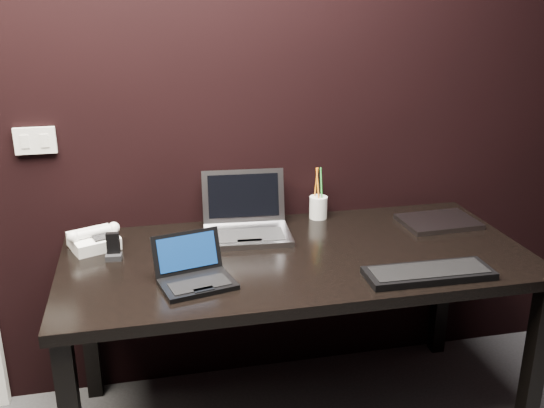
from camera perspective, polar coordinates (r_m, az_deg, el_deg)
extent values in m
plane|color=black|center=(2.41, -6.97, 10.91)|extent=(4.00, 0.00, 4.00)
cube|color=silver|center=(2.45, -21.40, 5.58)|extent=(0.15, 0.02, 0.10)
cube|color=silver|center=(2.45, -22.24, 5.45)|extent=(0.03, 0.01, 0.05)
cube|color=silver|center=(2.44, -20.61, 5.60)|extent=(0.03, 0.01, 0.05)
cube|color=black|center=(2.24, 2.36, -5.09)|extent=(1.70, 0.80, 0.04)
cube|color=black|center=(2.47, 23.37, -14.19)|extent=(0.06, 0.06, 0.70)
cube|color=black|center=(2.67, -16.91, -10.60)|extent=(0.06, 0.06, 0.70)
cube|color=black|center=(2.97, 15.70, -7.31)|extent=(0.06, 0.06, 0.70)
cube|color=black|center=(2.00, -7.01, -7.50)|extent=(0.26, 0.21, 0.02)
cube|color=black|center=(1.98, -6.84, -7.49)|extent=(0.21, 0.13, 0.00)
cube|color=black|center=(1.95, -6.43, -8.00)|extent=(0.07, 0.04, 0.00)
cube|color=black|center=(2.06, -8.00, -4.48)|extent=(0.24, 0.10, 0.13)
cube|color=#091E47|center=(2.05, -7.96, -4.49)|extent=(0.20, 0.08, 0.11)
cube|color=#99999F|center=(2.36, -2.32, -2.96)|extent=(0.35, 0.26, 0.02)
cube|color=black|center=(2.33, -2.25, -2.93)|extent=(0.28, 0.15, 0.00)
cube|color=#97979C|center=(2.27, -2.09, -3.52)|extent=(0.10, 0.05, 0.00)
cube|color=#9B9BA0|center=(2.46, -2.71, 0.79)|extent=(0.34, 0.09, 0.21)
cube|color=black|center=(2.45, -2.69, 0.78)|extent=(0.29, 0.07, 0.17)
cube|color=black|center=(2.12, 14.53, -6.34)|extent=(0.44, 0.16, 0.02)
cube|color=black|center=(2.11, 14.56, -6.00)|extent=(0.40, 0.12, 0.00)
cube|color=gray|center=(2.59, 15.38, -1.62)|extent=(0.31, 0.23, 0.02)
cube|color=white|center=(2.36, -16.41, -3.41)|extent=(0.21, 0.20, 0.07)
cylinder|color=white|center=(2.34, -16.43, -2.56)|extent=(0.15, 0.09, 0.03)
sphere|color=white|center=(2.32, -18.22, -2.94)|extent=(0.06, 0.06, 0.05)
sphere|color=white|center=(2.36, -14.67, -2.18)|extent=(0.06, 0.06, 0.05)
cube|color=black|center=(2.32, -15.73, -2.98)|extent=(0.08, 0.07, 0.01)
cube|color=black|center=(2.25, -14.71, -3.80)|extent=(0.05, 0.03, 0.10)
cube|color=black|center=(2.25, -14.67, -4.85)|extent=(0.06, 0.05, 0.02)
cylinder|color=silver|center=(2.57, 4.38, -0.31)|extent=(0.09, 0.09, 0.09)
cylinder|color=orange|center=(2.54, 4.17, 1.95)|extent=(0.01, 0.03, 0.14)
cylinder|color=green|center=(2.53, 4.66, 1.86)|extent=(0.01, 0.02, 0.14)
cylinder|color=black|center=(2.54, 4.50, 1.97)|extent=(0.01, 0.02, 0.14)
cylinder|color=orange|center=(2.52, 4.33, 1.83)|extent=(0.01, 0.03, 0.14)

